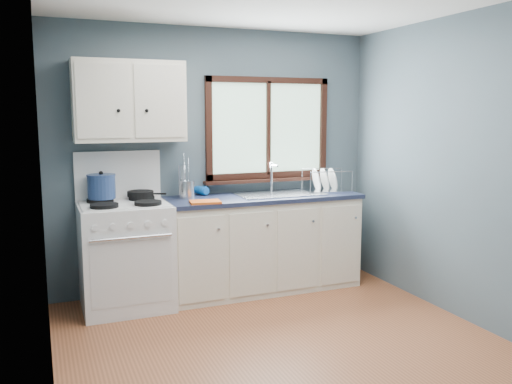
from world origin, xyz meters
name	(u,v)px	position (x,y,z in m)	size (l,w,h in m)	color
floor	(297,359)	(0.00, 0.00, -0.01)	(3.20, 3.60, 0.02)	#9A5633
wall_back	(216,159)	(0.00, 1.81, 1.25)	(3.20, 0.02, 2.50)	#4E5E65
wall_left	(41,195)	(-1.61, 0.00, 1.25)	(0.02, 3.60, 2.50)	#4E5E65
wall_right	(484,171)	(1.61, 0.00, 1.25)	(0.02, 3.60, 2.50)	#4E5E65
gas_range	(125,252)	(-0.95, 1.47, 0.49)	(0.76, 0.69, 1.36)	white
base_cabinets	(262,247)	(0.36, 1.49, 0.41)	(1.85, 0.60, 0.88)	#EFE7CE
countertop	(262,197)	(0.36, 1.49, 0.90)	(1.89, 0.64, 0.04)	#181E34
sink	(279,201)	(0.54, 1.49, 0.86)	(0.84, 0.46, 0.44)	silver
window	(268,136)	(0.54, 1.77, 1.48)	(1.36, 0.10, 1.03)	#9EC6A8
upper_cabinets	(129,101)	(-0.85, 1.63, 1.80)	(0.95, 0.35, 0.70)	#EFE7CE
skillet	(141,194)	(-0.78, 1.62, 0.98)	(0.37, 0.31, 0.05)	black
stockpot	(101,186)	(-1.11, 1.61, 1.07)	(0.32, 0.32, 0.24)	navy
utensil_crock	(187,189)	(-0.36, 1.58, 1.01)	(0.17, 0.17, 0.41)	silver
thermos	(182,181)	(-0.38, 1.69, 1.07)	(0.07, 0.07, 0.30)	silver
soap_bottle	(206,184)	(-0.15, 1.67, 1.04)	(0.09, 0.09, 0.23)	#0C4FA3
dish_towel	(205,202)	(-0.28, 1.27, 0.93)	(0.26, 0.19, 0.02)	#E05A19
dish_rack	(326,185)	(1.05, 1.51, 0.98)	(0.51, 0.42, 0.23)	silver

